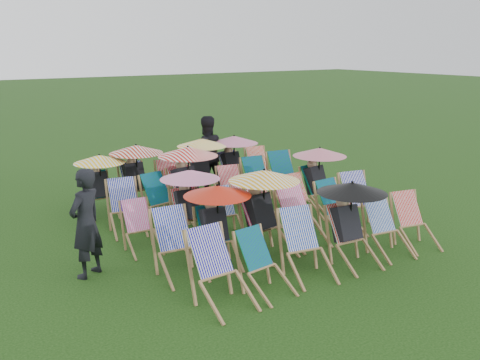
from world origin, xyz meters
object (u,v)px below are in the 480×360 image
deckchair_5 (416,221)px  person_left (86,223)px  deckchair_0 (222,270)px  person_rear (206,154)px  deckchair_29 (262,168)px

deckchair_5 → person_left: (-5.03, 1.89, 0.38)m
deckchair_0 → person_rear: (2.75, 5.15, 0.39)m
person_rear → deckchair_29: bearing=169.2°
deckchair_0 → deckchair_5: 3.87m
person_rear → deckchair_0: bearing=70.4°
person_left → person_rear: (3.90, 3.25, 0.06)m
person_left → deckchair_0: bearing=89.2°
deckchair_0 → deckchair_29: bearing=46.1°
deckchair_5 → person_rear: (-1.12, 5.14, 0.44)m
deckchair_5 → person_left: person_left is taller
deckchair_5 → deckchair_29: bearing=99.4°
deckchair_29 → person_rear: 1.43m
person_left → deckchair_5: bearing=127.2°
deckchair_5 → person_rear: bearing=113.8°
deckchair_5 → deckchair_29: size_ratio=0.99×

